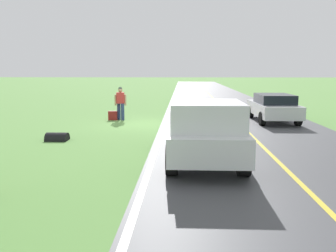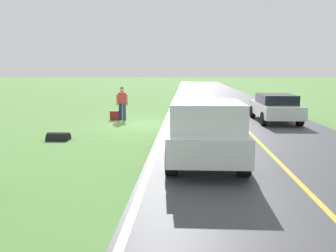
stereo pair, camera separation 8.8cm
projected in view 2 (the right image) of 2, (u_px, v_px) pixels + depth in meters
The scene contains 9 objects.
ground_plane at pixel (145, 124), 17.55m from camera, with size 200.00×200.00×0.00m, color #609347.
road_surface at pixel (242, 125), 17.31m from camera, with size 7.70×120.00×0.00m, color #47474C.
lane_edge_line at pixel (166, 124), 17.50m from camera, with size 0.16×117.60×0.00m, color silver.
lane_centre_line at pixel (242, 125), 17.31m from camera, with size 0.14×117.60×0.00m, color gold.
hitchhiker_walking at pixel (122, 101), 18.83m from camera, with size 0.62×0.51×1.75m.
suitcase_carried at pixel (114, 116), 18.85m from camera, with size 0.20×0.46×0.48m, color maroon.
pickup_truck_passing at pixel (205, 129), 10.30m from camera, with size 2.11×5.41×1.82m.
sedan_near_oncoming at pixel (275, 107), 18.20m from camera, with size 1.96×4.42×1.41m.
drainage_culvert at pixel (59, 140), 13.53m from camera, with size 0.60×0.60×0.80m, color black.
Camera 2 is at (-2.03, 17.27, 2.66)m, focal length 38.25 mm.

